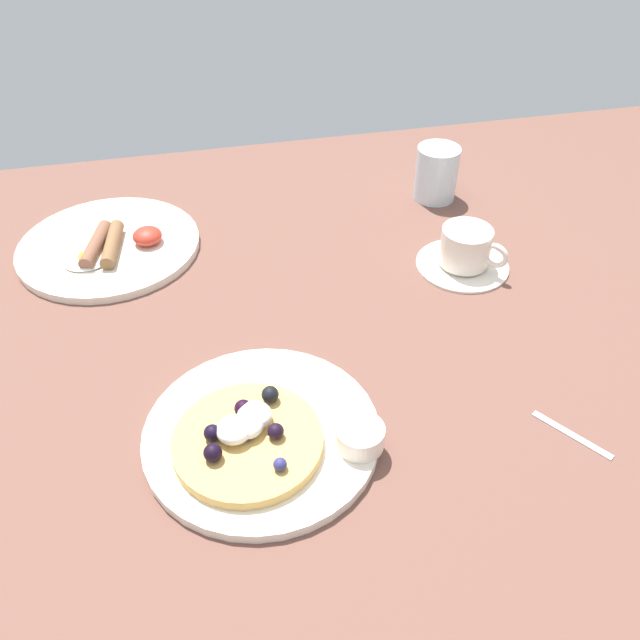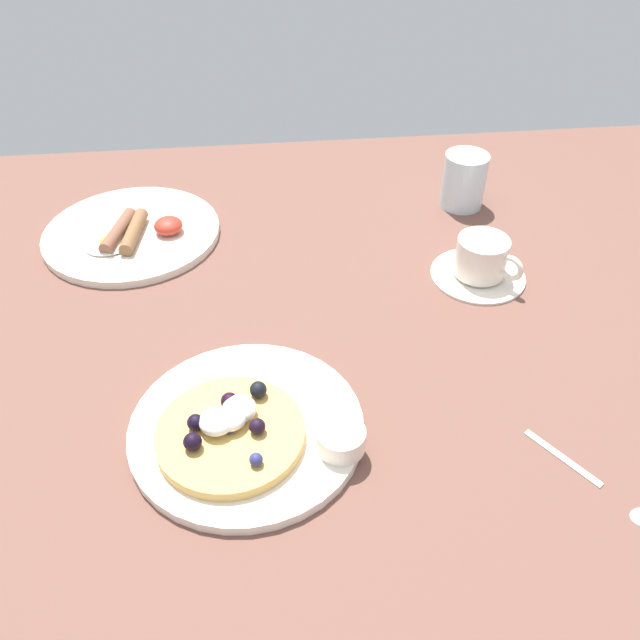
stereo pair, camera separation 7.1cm
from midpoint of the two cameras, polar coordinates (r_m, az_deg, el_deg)
The scene contains 10 objects.
ground_plane at distance 85.12cm, azimuth 0.53°, elevation -1.99°, with size 198.51×112.14×3.00cm, color brown.
pancake_plate at distance 72.39cm, azimuth -3.63°, elevation -9.50°, with size 25.73×25.73×1.26cm, color white.
pancake_with_berries at distance 70.04cm, azimuth -5.01°, elevation -9.65°, with size 15.93×15.93×3.58cm.
syrup_ramekin at distance 68.95cm, azimuth 4.82°, elevation -10.48°, with size 5.21×5.21×2.57cm.
breakfast_plate at distance 105.03cm, azimuth -14.30°, elevation 7.32°, with size 27.02×27.02×1.20cm, color white.
fried_breakfast at distance 102.18cm, azimuth -14.04°, elevation 7.42°, with size 14.30×10.98×2.59cm.
coffee_saucer at distance 96.98cm, azimuth 15.71°, elevation 3.81°, with size 13.48×13.48×0.78cm, color white.
coffee_cup at distance 95.11cm, azimuth 16.14°, elevation 5.32°, with size 8.15×8.89×5.47cm.
teaspoon at distance 75.26cm, azimuth 26.84°, elevation -13.48°, with size 9.55×12.98×0.60cm.
water_glass at distance 111.55cm, azimuth 14.32°, elevation 11.71°, with size 7.07×7.07×8.92cm, color silver.
Camera 2 is at (-4.17, -62.88, 56.00)cm, focal length 36.53 mm.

